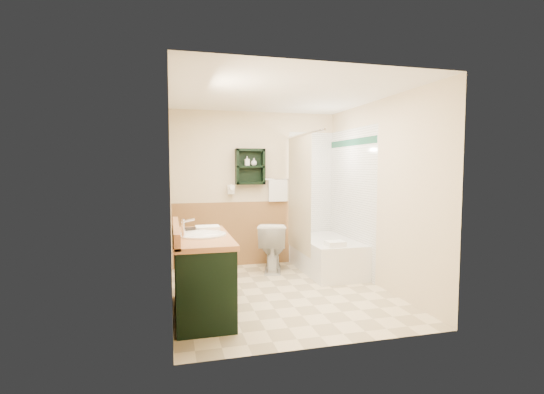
{
  "coord_description": "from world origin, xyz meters",
  "views": [
    {
      "loc": [
        -1.3,
        -4.55,
        1.54
      ],
      "look_at": [
        -0.07,
        0.2,
        1.17
      ],
      "focal_mm": 26.0,
      "sensor_mm": 36.0,
      "label": 1
    }
  ],
  "objects_px": {
    "vanity": "(202,274)",
    "vanity_book": "(184,221)",
    "bathtub": "(325,254)",
    "toilet": "(272,247)",
    "soap_bottle_b": "(254,163)",
    "hair_dryer": "(231,189)",
    "wall_shelf": "(250,167)",
    "soap_bottle_a": "(247,163)"
  },
  "relations": [
    {
      "from": "toilet",
      "to": "bathtub",
      "type": "bearing_deg",
      "value": -178.22
    },
    {
      "from": "soap_bottle_a",
      "to": "wall_shelf",
      "type": "bearing_deg",
      "value": 5.71
    },
    {
      "from": "vanity",
      "to": "vanity_book",
      "type": "distance_m",
      "value": 0.66
    },
    {
      "from": "hair_dryer",
      "to": "soap_bottle_b",
      "type": "height_order",
      "value": "soap_bottle_b"
    },
    {
      "from": "hair_dryer",
      "to": "bathtub",
      "type": "xyz_separation_m",
      "value": [
        1.33,
        -0.58,
        -0.96
      ]
    },
    {
      "from": "hair_dryer",
      "to": "vanity",
      "type": "xyz_separation_m",
      "value": [
        -0.59,
        -1.86,
        -0.79
      ]
    },
    {
      "from": "toilet",
      "to": "hair_dryer",
      "type": "bearing_deg",
      "value": -18.49
    },
    {
      "from": "bathtub",
      "to": "soap_bottle_b",
      "type": "xyz_separation_m",
      "value": [
        -0.97,
        0.55,
        1.37
      ]
    },
    {
      "from": "hair_dryer",
      "to": "bathtub",
      "type": "distance_m",
      "value": 1.73
    },
    {
      "from": "bathtub",
      "to": "toilet",
      "type": "height_order",
      "value": "toilet"
    },
    {
      "from": "wall_shelf",
      "to": "toilet",
      "type": "distance_m",
      "value": 1.27
    },
    {
      "from": "vanity",
      "to": "vanity_book",
      "type": "bearing_deg",
      "value": 114.35
    },
    {
      "from": "hair_dryer",
      "to": "vanity_book",
      "type": "height_order",
      "value": "hair_dryer"
    },
    {
      "from": "hair_dryer",
      "to": "vanity",
      "type": "bearing_deg",
      "value": -107.71
    },
    {
      "from": "vanity",
      "to": "soap_bottle_a",
      "type": "height_order",
      "value": "soap_bottle_a"
    },
    {
      "from": "wall_shelf",
      "to": "soap_bottle_b",
      "type": "xyz_separation_m",
      "value": [
        0.06,
        -0.01,
        0.06
      ]
    },
    {
      "from": "hair_dryer",
      "to": "bathtub",
      "type": "relative_size",
      "value": 0.16
    },
    {
      "from": "soap_bottle_a",
      "to": "vanity_book",
      "type": "bearing_deg",
      "value": -124.52
    },
    {
      "from": "vanity",
      "to": "soap_bottle_a",
      "type": "xyz_separation_m",
      "value": [
        0.85,
        1.83,
        1.18
      ]
    },
    {
      "from": "bathtub",
      "to": "vanity_book",
      "type": "distance_m",
      "value": 2.38
    },
    {
      "from": "vanity",
      "to": "soap_bottle_b",
      "type": "distance_m",
      "value": 2.39
    },
    {
      "from": "wall_shelf",
      "to": "bathtub",
      "type": "height_order",
      "value": "wall_shelf"
    },
    {
      "from": "soap_bottle_a",
      "to": "soap_bottle_b",
      "type": "relative_size",
      "value": 1.29
    },
    {
      "from": "vanity",
      "to": "toilet",
      "type": "relative_size",
      "value": 1.79
    },
    {
      "from": "hair_dryer",
      "to": "soap_bottle_a",
      "type": "height_order",
      "value": "soap_bottle_a"
    },
    {
      "from": "vanity_book",
      "to": "soap_bottle_a",
      "type": "xyz_separation_m",
      "value": [
        1.01,
        1.47,
        0.66
      ]
    },
    {
      "from": "wall_shelf",
      "to": "soap_bottle_b",
      "type": "height_order",
      "value": "wall_shelf"
    },
    {
      "from": "vanity_book",
      "to": "soap_bottle_a",
      "type": "relative_size",
      "value": 1.53
    },
    {
      "from": "toilet",
      "to": "soap_bottle_b",
      "type": "bearing_deg",
      "value": -44.37
    },
    {
      "from": "soap_bottle_b",
      "to": "vanity_book",
      "type": "bearing_deg",
      "value": -127.24
    },
    {
      "from": "hair_dryer",
      "to": "soap_bottle_b",
      "type": "distance_m",
      "value": 0.54
    },
    {
      "from": "wall_shelf",
      "to": "bathtub",
      "type": "xyz_separation_m",
      "value": [
        1.03,
        -0.56,
        -1.31
      ]
    },
    {
      "from": "vanity_book",
      "to": "soap_bottle_b",
      "type": "relative_size",
      "value": 1.97
    },
    {
      "from": "vanity",
      "to": "toilet",
      "type": "bearing_deg",
      "value": 52.1
    },
    {
      "from": "bathtub",
      "to": "vanity_book",
      "type": "height_order",
      "value": "vanity_book"
    },
    {
      "from": "vanity_book",
      "to": "soap_bottle_b",
      "type": "bearing_deg",
      "value": 52.02
    },
    {
      "from": "wall_shelf",
      "to": "soap_bottle_a",
      "type": "height_order",
      "value": "wall_shelf"
    },
    {
      "from": "hair_dryer",
      "to": "soap_bottle_a",
      "type": "distance_m",
      "value": 0.47
    },
    {
      "from": "vanity",
      "to": "vanity_book",
      "type": "relative_size",
      "value": 5.78
    },
    {
      "from": "hair_dryer",
      "to": "soap_bottle_b",
      "type": "xyz_separation_m",
      "value": [
        0.36,
        -0.03,
        0.41
      ]
    },
    {
      "from": "soap_bottle_b",
      "to": "bathtub",
      "type": "bearing_deg",
      "value": -29.6
    },
    {
      "from": "wall_shelf",
      "to": "vanity_book",
      "type": "distance_m",
      "value": 1.91
    }
  ]
}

